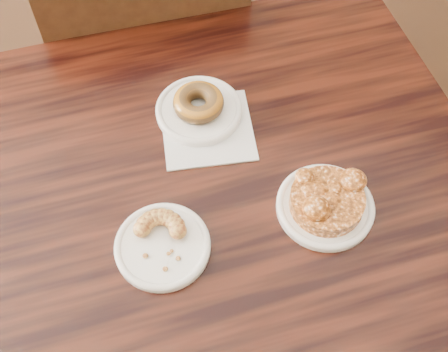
# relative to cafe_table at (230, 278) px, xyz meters

# --- Properties ---
(floor) EXTENTS (5.00, 5.00, 0.00)m
(floor) POSITION_rel_cafe_table_xyz_m (-0.22, 0.15, -0.38)
(floor) COLOR black
(floor) RESTS_ON ground
(cafe_table) EXTENTS (1.22, 1.22, 0.75)m
(cafe_table) POSITION_rel_cafe_table_xyz_m (0.00, 0.00, 0.00)
(cafe_table) COLOR black
(cafe_table) RESTS_ON floor
(chair_far) EXTENTS (0.63, 0.63, 0.90)m
(chair_far) POSITION_rel_cafe_table_xyz_m (-0.27, 0.64, 0.08)
(chair_far) COLOR black
(chair_far) RESTS_ON floor
(napkin) EXTENTS (0.20, 0.20, 0.00)m
(napkin) POSITION_rel_cafe_table_xyz_m (-0.05, 0.15, 0.38)
(napkin) COLOR silver
(napkin) RESTS_ON cafe_table
(plate_donut) EXTENTS (0.17, 0.17, 0.01)m
(plate_donut) POSITION_rel_cafe_table_xyz_m (-0.07, 0.18, 0.39)
(plate_donut) COLOR white
(plate_donut) RESTS_ON napkin
(plate_cruller) EXTENTS (0.16, 0.16, 0.01)m
(plate_cruller) POSITION_rel_cafe_table_xyz_m (-0.11, -0.11, 0.38)
(plate_cruller) COLOR white
(plate_cruller) RESTS_ON cafe_table
(plate_fritter) EXTENTS (0.17, 0.17, 0.01)m
(plate_fritter) POSITION_rel_cafe_table_xyz_m (0.16, -0.01, 0.38)
(plate_fritter) COLOR white
(plate_fritter) RESTS_ON cafe_table
(glazed_donut) EXTENTS (0.10, 0.10, 0.03)m
(glazed_donut) POSITION_rel_cafe_table_xyz_m (-0.07, 0.18, 0.41)
(glazed_donut) COLOR #985C16
(glazed_donut) RESTS_ON plate_donut
(apple_fritter) EXTENTS (0.17, 0.17, 0.04)m
(apple_fritter) POSITION_rel_cafe_table_xyz_m (0.16, -0.01, 0.41)
(apple_fritter) COLOR #411C06
(apple_fritter) RESTS_ON plate_fritter
(cruller_fragment) EXTENTS (0.10, 0.10, 0.03)m
(cruller_fragment) POSITION_rel_cafe_table_xyz_m (-0.11, -0.11, 0.40)
(cruller_fragment) COLOR brown
(cruller_fragment) RESTS_ON plate_cruller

